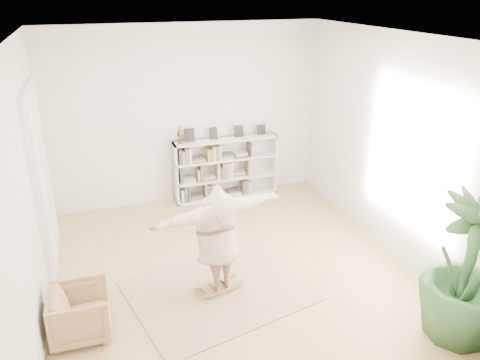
# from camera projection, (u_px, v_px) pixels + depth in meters

# --- Properties ---
(floor) EXTENTS (6.00, 6.00, 0.00)m
(floor) POSITION_uv_depth(u_px,v_px,m) (233.00, 271.00, 7.46)
(floor) COLOR tan
(floor) RESTS_ON ground
(room_shell) EXTENTS (6.00, 6.00, 6.00)m
(room_shell) POSITION_uv_depth(u_px,v_px,m) (184.00, 27.00, 8.69)
(room_shell) COLOR silver
(room_shell) RESTS_ON floor
(doors) EXTENTS (0.09, 1.78, 2.92)m
(doors) POSITION_uv_depth(u_px,v_px,m) (42.00, 182.00, 7.27)
(doors) COLOR white
(doors) RESTS_ON floor
(bookshelf) EXTENTS (2.20, 0.35, 1.64)m
(bookshelf) POSITION_uv_depth(u_px,v_px,m) (226.00, 169.00, 9.90)
(bookshelf) COLOR silver
(bookshelf) RESTS_ON floor
(armchair) EXTENTS (0.76, 0.74, 0.68)m
(armchair) POSITION_uv_depth(u_px,v_px,m) (80.00, 313.00, 5.99)
(armchair) COLOR tan
(armchair) RESTS_ON floor
(rug) EXTENTS (2.88, 2.51, 0.02)m
(rug) POSITION_uv_depth(u_px,v_px,m) (219.00, 290.00, 6.98)
(rug) COLOR tan
(rug) RESTS_ON floor
(rocker_board) EXTENTS (0.54, 0.40, 0.10)m
(rocker_board) POSITION_uv_depth(u_px,v_px,m) (219.00, 287.00, 6.96)
(rocker_board) COLOR olive
(rocker_board) RESTS_ON rug
(person) EXTENTS (2.10, 0.99, 1.65)m
(person) POSITION_uv_depth(u_px,v_px,m) (217.00, 235.00, 6.62)
(person) COLOR #C2A692
(person) RESTS_ON rocker_board
(houseplant) EXTENTS (1.41, 1.41, 1.94)m
(houseplant) POSITION_uv_depth(u_px,v_px,m) (467.00, 271.00, 5.75)
(houseplant) COLOR #2D552A
(houseplant) RESTS_ON floor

